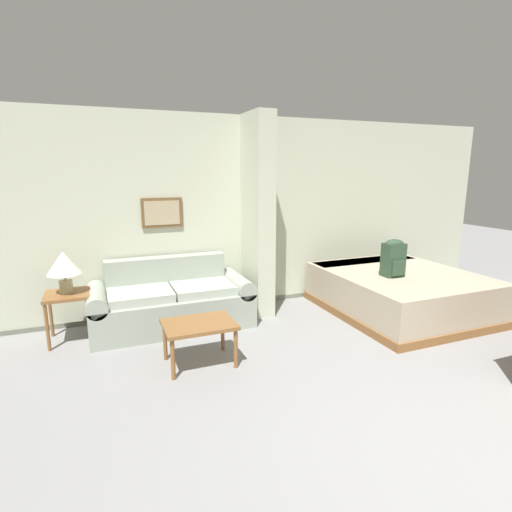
{
  "coord_description": "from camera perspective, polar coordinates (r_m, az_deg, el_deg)",
  "views": [
    {
      "loc": [
        -2.24,
        -1.31,
        1.89
      ],
      "look_at": [
        -0.78,
        2.3,
        1.05
      ],
      "focal_mm": 28.0,
      "sensor_mm": 36.0,
      "label": 1
    }
  ],
  "objects": [
    {
      "name": "backpack",
      "position": [
        5.39,
        19.06,
        -0.18
      ],
      "size": [
        0.26,
        0.21,
        0.48
      ],
      "color": "#2D4733",
      "rests_on": "bed"
    },
    {
      "name": "bed",
      "position": [
        5.76,
        19.72,
        -4.78
      ],
      "size": [
        1.8,
        2.05,
        0.55
      ],
      "color": "brown",
      "rests_on": "ground_plane"
    },
    {
      "name": "couch",
      "position": [
        5.04,
        -11.97,
        -6.42
      ],
      "size": [
        1.93,
        0.84,
        0.82
      ],
      "color": "#99A393",
      "rests_on": "ground_plane"
    },
    {
      "name": "side_table",
      "position": [
        4.92,
        -25.32,
        -5.81
      ],
      "size": [
        0.47,
        0.47,
        0.56
      ],
      "color": "brown",
      "rests_on": "ground_plane"
    },
    {
      "name": "table_lamp",
      "position": [
        4.82,
        -25.77,
        -1.13
      ],
      "size": [
        0.36,
        0.36,
        0.47
      ],
      "color": "tan",
      "rests_on": "side_table"
    },
    {
      "name": "coffee_table",
      "position": [
        4.01,
        -8.13,
        -10.13
      ],
      "size": [
        0.69,
        0.51,
        0.43
      ],
      "color": "brown",
      "rests_on": "ground_plane"
    },
    {
      "name": "wall_partition_pillar",
      "position": [
        5.24,
        0.21,
        5.71
      ],
      "size": [
        0.24,
        0.64,
        2.6
      ],
      "color": "beige",
      "rests_on": "ground_plane"
    },
    {
      "name": "wall_back",
      "position": [
        5.7,
        1.32,
        6.18
      ],
      "size": [
        7.58,
        0.16,
        2.6
      ],
      "color": "beige",
      "rests_on": "ground_plane"
    }
  ]
}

